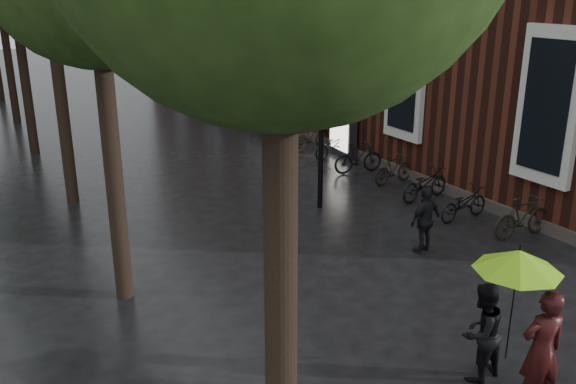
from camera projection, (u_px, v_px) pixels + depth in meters
person_burgundy at (542, 350)px, 8.27m from camera, size 0.75×0.59×1.80m
person_black at (481, 332)px, 8.94m from camera, size 0.80×0.65×1.55m
lime_umbrella at (518, 261)px, 8.13m from camera, size 1.19×1.19×1.75m
pedestrian_walking at (425, 220)px, 13.29m from camera, size 0.92×0.49×1.50m
parked_bicycles at (318, 140)px, 21.33m from camera, size 2.20×18.14×1.04m
ad_lightbox at (343, 126)px, 20.85m from camera, size 0.32×1.39×2.10m
lamp_post at (322, 98)px, 15.28m from camera, size 0.25×0.25×4.80m
cycle_sign at (58, 102)px, 21.35m from camera, size 0.14×0.48×2.62m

